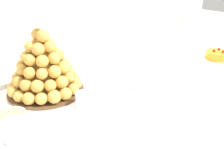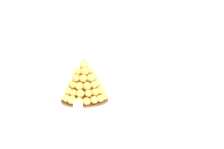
# 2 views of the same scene
# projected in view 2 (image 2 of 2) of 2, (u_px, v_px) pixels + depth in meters

# --- Properties ---
(backdrop_wall) EXTENTS (4.80, 0.10, 2.50)m
(backdrop_wall) POSITION_uv_depth(u_px,v_px,m) (146.00, 28.00, 1.95)
(backdrop_wall) COLOR silver
(backdrop_wall) RESTS_ON ground_plane
(buffet_table) EXTENTS (1.56, 0.90, 0.79)m
(buffet_table) POSITION_uv_depth(u_px,v_px,m) (123.00, 134.00, 1.05)
(buffet_table) COLOR brown
(buffet_table) RESTS_ON ground_plane
(serving_tray) EXTENTS (0.67, 0.42, 0.02)m
(serving_tray) POSITION_uv_depth(u_px,v_px,m) (86.00, 105.00, 1.17)
(serving_tray) COLOR white
(serving_tray) RESTS_ON buffet_table
(croquembouche) EXTENTS (0.28, 0.28, 0.28)m
(croquembouche) POSITION_uv_depth(u_px,v_px,m) (85.00, 83.00, 1.23)
(croquembouche) COLOR #4C331E
(croquembouche) RESTS_ON serving_tray
(dessert_cup_left) EXTENTS (0.06, 0.06, 0.06)m
(dessert_cup_left) POSITION_uv_depth(u_px,v_px,m) (34.00, 103.00, 1.11)
(dessert_cup_left) COLOR silver
(dessert_cup_left) RESTS_ON serving_tray
(dessert_cup_mid_left) EXTENTS (0.05, 0.05, 0.05)m
(dessert_cup_mid_left) POSITION_uv_depth(u_px,v_px,m) (78.00, 107.00, 1.06)
(dessert_cup_mid_left) COLOR silver
(dessert_cup_mid_left) RESTS_ON serving_tray
(dessert_cup_centre) EXTENTS (0.05, 0.05, 0.05)m
(dessert_cup_centre) POSITION_uv_depth(u_px,v_px,m) (125.00, 112.00, 0.98)
(dessert_cup_centre) COLOR silver
(dessert_cup_centre) RESTS_ON serving_tray
(creme_brulee_ramekin) EXTENTS (0.09, 0.09, 0.02)m
(creme_brulee_ramekin) POSITION_uv_depth(u_px,v_px,m) (49.00, 101.00, 1.19)
(creme_brulee_ramekin) COLOR white
(creme_brulee_ramekin) RESTS_ON serving_tray
(macaron_goblet) EXTENTS (0.12, 0.12, 0.22)m
(macaron_goblet) POSITION_uv_depth(u_px,v_px,m) (198.00, 94.00, 0.89)
(macaron_goblet) COLOR white
(macaron_goblet) RESTS_ON buffet_table
(wine_glass) EXTENTS (0.08, 0.08, 0.16)m
(wine_glass) POSITION_uv_depth(u_px,v_px,m) (67.00, 77.00, 1.41)
(wine_glass) COLOR silver
(wine_glass) RESTS_ON buffet_table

